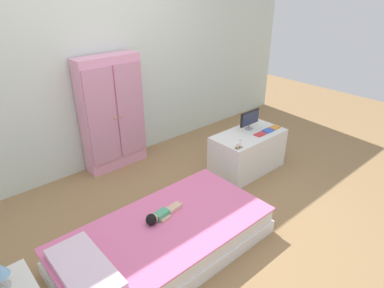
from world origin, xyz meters
TOP-DOWN VIEW (x-y plane):
  - ground_plane at (0.00, 0.00)m, footprint 10.00×10.00m
  - back_wall at (0.00, 1.57)m, footprint 6.40×0.05m
  - bed at (-0.45, -0.20)m, footprint 1.82×0.93m
  - pillow at (-1.16, -0.20)m, footprint 0.32×0.67m
  - doll at (-0.44, -0.09)m, footprint 0.39×0.14m
  - wardrobe at (0.01, 1.41)m, footprint 0.74×0.27m
  - tv_stand at (1.14, 0.25)m, footprint 0.89×0.48m
  - tv_monitor at (1.24, 0.33)m, footprint 0.31×0.10m
  - rocking_horse_toy at (0.77, 0.08)m, footprint 0.09×0.04m
  - book_red at (1.21, 0.14)m, footprint 0.14×0.09m
  - book_blue at (1.36, 0.14)m, footprint 0.13×0.09m
  - book_orange at (1.49, 0.14)m, footprint 0.13×0.08m

SIDE VIEW (x-z plane):
  - ground_plane at x=0.00m, z-range -0.02..0.00m
  - bed at x=-0.45m, z-range 0.00..0.27m
  - tv_stand at x=1.14m, z-range 0.00..0.49m
  - pillow at x=-1.16m, z-range 0.27..0.33m
  - doll at x=-0.44m, z-range 0.26..0.35m
  - book_red at x=1.21m, z-range 0.49..0.50m
  - book_blue at x=1.36m, z-range 0.49..0.50m
  - book_orange at x=1.49m, z-range 0.49..0.50m
  - rocking_horse_toy at x=0.77m, z-range 0.48..0.59m
  - tv_monitor at x=1.24m, z-range 0.51..0.74m
  - wardrobe at x=0.01m, z-range 0.00..1.37m
  - back_wall at x=0.00m, z-range 0.00..2.70m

